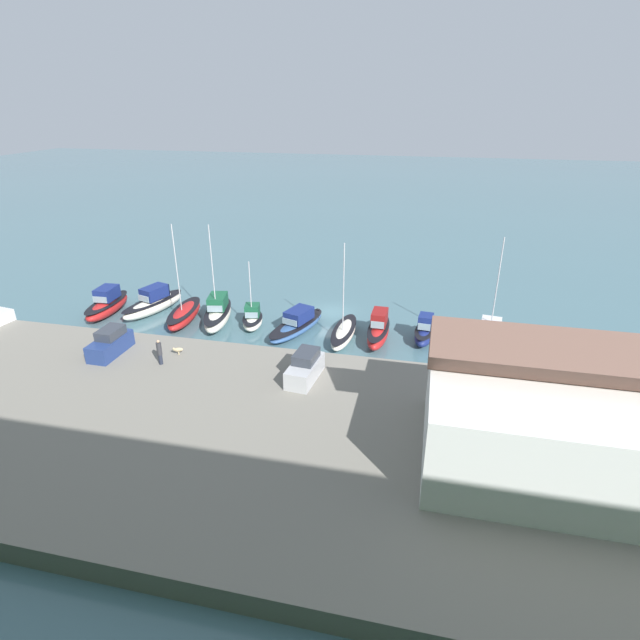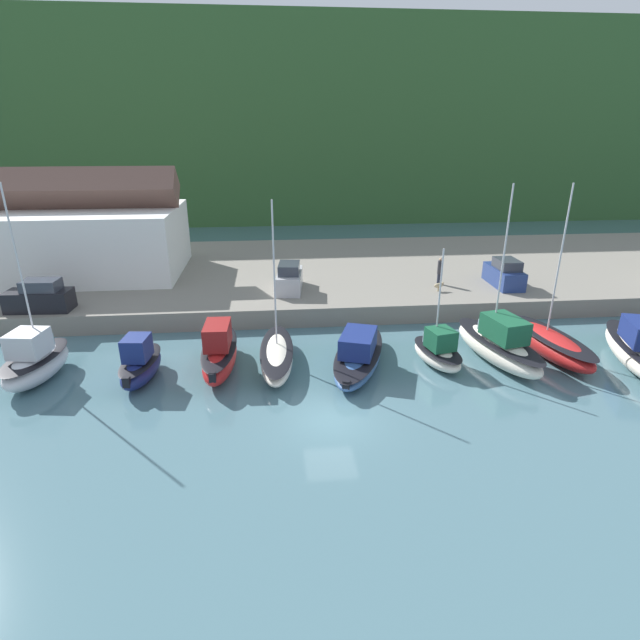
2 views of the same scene
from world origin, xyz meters
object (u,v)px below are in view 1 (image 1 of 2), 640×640
(moored_boat_4, at_px, (344,333))
(dog_on_quay, at_px, (178,350))
(moored_boat_0, at_px, (538,348))
(moored_boat_10, at_px, (107,304))
(moored_boat_7, at_px, (218,313))
(moored_boat_8, at_px, (184,314))
(moored_boat_1, at_px, (489,339))
(moored_boat_6, at_px, (253,319))
(moored_boat_9, at_px, (154,303))
(moored_boat_5, at_px, (297,324))
(parked_car_3, at_px, (305,368))
(person_on_quay, at_px, (160,352))
(parked_car_2, at_px, (538,374))
(moored_boat_3, at_px, (378,330))
(parked_car_0, at_px, (110,343))
(moored_boat_2, at_px, (424,332))

(moored_boat_4, distance_m, dog_on_quay, 15.25)
(moored_boat_0, bearing_deg, moored_boat_10, -19.22)
(moored_boat_7, xyz_separation_m, moored_boat_8, (3.51, 0.39, -0.27))
(moored_boat_1, xyz_separation_m, moored_boat_6, (22.49, -0.23, -0.29))
(moored_boat_8, bearing_deg, moored_boat_6, 176.53)
(moored_boat_7, relative_size, moored_boat_8, 1.00)
(moored_boat_9, bearing_deg, moored_boat_1, -165.18)
(moored_boat_5, height_order, parked_car_3, parked_car_3)
(moored_boat_9, relative_size, dog_on_quay, 9.53)
(moored_boat_4, bearing_deg, moored_boat_0, -175.84)
(parked_car_3, bearing_deg, person_on_quay, 7.83)
(moored_boat_8, height_order, parked_car_2, moored_boat_8)
(moored_boat_4, bearing_deg, parked_car_2, 157.38)
(moored_boat_7, relative_size, parked_car_3, 2.35)
(moored_boat_8, xyz_separation_m, moored_boat_9, (4.31, -1.55, 0.21))
(moored_boat_5, relative_size, moored_boat_8, 0.85)
(moored_boat_1, height_order, moored_boat_9, moored_boat_1)
(moored_boat_3, distance_m, moored_boat_4, 3.27)
(moored_boat_9, height_order, moored_boat_10, moored_boat_10)
(moored_boat_5, bearing_deg, moored_boat_7, 18.11)
(moored_boat_5, distance_m, moored_boat_10, 20.66)
(moored_boat_9, height_order, parked_car_0, parked_car_0)
(moored_boat_2, xyz_separation_m, moored_boat_8, (23.97, 0.73, -0.15))
(moored_boat_3, relative_size, parked_car_3, 1.54)
(moored_boat_6, height_order, person_on_quay, moored_boat_6)
(moored_boat_2, xyz_separation_m, moored_boat_4, (7.43, 1.08, -0.32))
(person_on_quay, bearing_deg, dog_on_quay, -108.31)
(moored_boat_6, xyz_separation_m, parked_car_0, (8.62, 10.48, 1.46))
(parked_car_0, xyz_separation_m, parked_car_3, (-16.80, 0.41, 0.00))
(moored_boat_5, height_order, moored_boat_6, moored_boat_6)
(moored_boat_5, bearing_deg, moored_boat_6, 16.99)
(parked_car_2, distance_m, parked_car_3, 17.25)
(moored_boat_0, height_order, parked_car_0, parked_car_0)
(moored_boat_1, bearing_deg, moored_boat_8, 8.47)
(moored_boat_0, distance_m, person_on_quay, 32.47)
(moored_boat_3, height_order, moored_boat_10, moored_boat_3)
(parked_car_0, bearing_deg, moored_boat_2, -156.07)
(moored_boat_10, distance_m, parked_car_2, 41.93)
(moored_boat_1, relative_size, moored_boat_10, 1.44)
(moored_boat_4, relative_size, moored_boat_6, 1.38)
(moored_boat_8, relative_size, parked_car_3, 2.34)
(moored_boat_4, height_order, parked_car_2, moored_boat_4)
(parked_car_2, bearing_deg, moored_boat_2, -132.21)
(moored_boat_2, xyz_separation_m, moored_boat_3, (4.20, 0.81, 0.13))
(moored_boat_3, xyz_separation_m, parked_car_3, (4.41, 10.39, 1.20))
(moored_boat_3, height_order, moored_boat_7, moored_boat_7)
(moored_boat_1, bearing_deg, dog_on_quay, 28.04)
(moored_boat_7, bearing_deg, moored_boat_4, 164.79)
(moored_boat_0, relative_size, moored_boat_2, 1.63)
(moored_boat_1, xyz_separation_m, dog_on_quay, (25.57, 9.26, 0.71))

